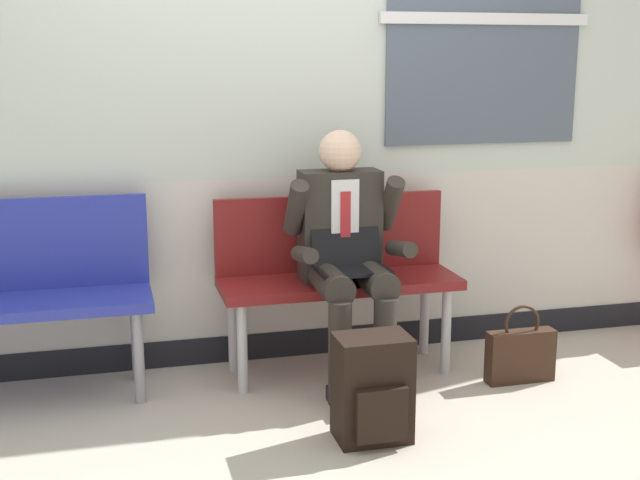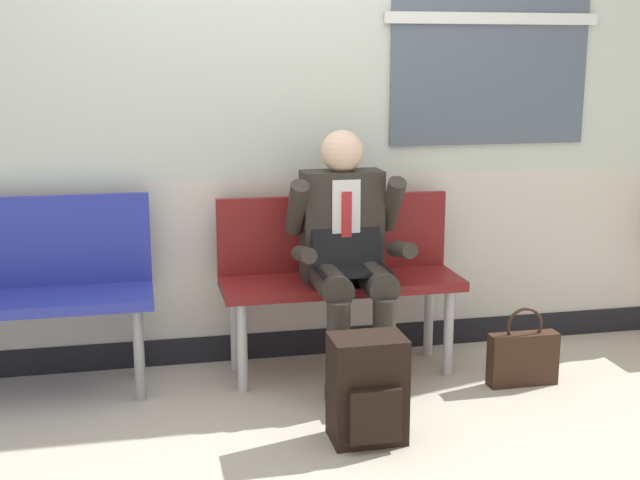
{
  "view_description": "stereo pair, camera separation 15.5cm",
  "coord_description": "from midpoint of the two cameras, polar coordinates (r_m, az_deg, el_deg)",
  "views": [
    {
      "loc": [
        -0.82,
        -3.73,
        1.6
      ],
      "look_at": [
        0.15,
        0.03,
        0.75
      ],
      "focal_mm": 47.14,
      "sensor_mm": 36.0,
      "label": 1
    },
    {
      "loc": [
        -0.67,
        -3.77,
        1.6
      ],
      "look_at": [
        0.15,
        0.03,
        0.75
      ],
      "focal_mm": 47.14,
      "sensor_mm": 36.0,
      "label": 2
    }
  ],
  "objects": [
    {
      "name": "bench_empty",
      "position": [
        4.21,
        -20.75,
        -2.81
      ],
      "size": [
        1.21,
        0.42,
        0.94
      ],
      "color": "#28339E",
      "rests_on": "ground"
    },
    {
      "name": "bench_with_person",
      "position": [
        4.31,
        0.05,
        -1.86
      ],
      "size": [
        1.22,
        0.42,
        0.9
      ],
      "color": "maroon",
      "rests_on": "ground"
    },
    {
      "name": "ground_plane",
      "position": [
        4.14,
        -3.08,
        -10.39
      ],
      "size": [
        18.0,
        18.0,
        0.0
      ],
      "primitive_type": "plane",
      "color": "#B2A899"
    },
    {
      "name": "person_seated",
      "position": [
        4.1,
        0.74,
        -0.76
      ],
      "size": [
        0.57,
        0.7,
        1.25
      ],
      "color": "#2D2823",
      "rests_on": "ground"
    },
    {
      "name": "station_wall",
      "position": [
        4.39,
        -4.61,
        10.52
      ],
      "size": [
        5.96,
        0.17,
        2.94
      ],
      "color": "beige",
      "rests_on": "ground"
    },
    {
      "name": "handbag",
      "position": [
        4.34,
        12.45,
        -7.58
      ],
      "size": [
        0.35,
        0.09,
        0.4
      ],
      "color": "#331E14",
      "rests_on": "ground"
    },
    {
      "name": "backpack",
      "position": [
        3.6,
        2.36,
        -10.1
      ],
      "size": [
        0.31,
        0.26,
        0.46
      ],
      "color": "black",
      "rests_on": "ground"
    }
  ]
}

